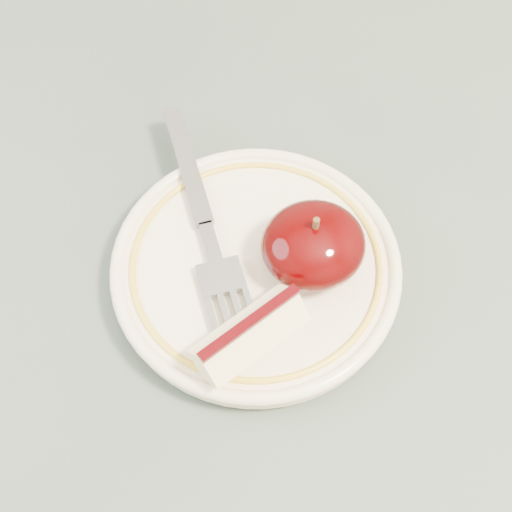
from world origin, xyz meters
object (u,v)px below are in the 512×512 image
object	(u,v)px
plate	(256,267)
apple_half	(313,245)
table	(277,366)
fork	(206,226)

from	to	relation	value
plate	apple_half	bearing A→B (deg)	-15.08
apple_half	plate	bearing A→B (deg)	164.92
table	fork	bearing A→B (deg)	114.27
table	apple_half	distance (m)	0.13
apple_half	fork	xyz separation A→B (m)	(-0.06, 0.04, -0.01)
apple_half	fork	distance (m)	0.07
plate	fork	bearing A→B (deg)	123.67
table	fork	xyz separation A→B (m)	(-0.03, 0.06, 0.11)
table	apple_half	world-z (taller)	apple_half
fork	table	bearing A→B (deg)	-153.36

